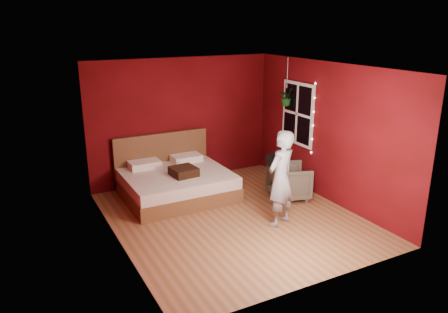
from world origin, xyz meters
TOP-DOWN VIEW (x-y plane):
  - floor at (0.00, 0.00)m, footprint 4.50×4.50m
  - room_walls at (0.00, 0.00)m, footprint 4.04×4.54m
  - window at (1.97, 0.90)m, footprint 0.05×0.97m
  - fairy_lights at (1.94, 0.38)m, footprint 0.04×0.04m
  - bed at (-0.52, 1.44)m, footprint 2.00×1.70m
  - person at (0.57, -0.56)m, footprint 0.70×0.58m
  - armchair at (1.38, 0.30)m, footprint 0.93×0.92m
  - handbag at (1.13, 0.48)m, footprint 0.34×0.25m
  - throw_pillow at (-0.45, 1.14)m, footprint 0.49×0.49m
  - hanging_plant at (1.88, 1.19)m, footprint 0.38×0.35m

SIDE VIEW (x-z plane):
  - floor at x=0.00m, z-range 0.00..0.00m
  - bed at x=-0.52m, z-range -0.26..0.84m
  - armchair at x=1.38m, z-range 0.00..0.67m
  - throw_pillow at x=-0.45m, z-range 0.50..0.66m
  - handbag at x=1.13m, z-range 0.67..0.89m
  - person at x=0.57m, z-range 0.00..1.63m
  - fairy_lights at x=1.94m, z-range 0.77..2.22m
  - window at x=1.97m, z-range 0.87..2.14m
  - room_walls at x=0.00m, z-range 0.37..2.99m
  - hanging_plant at x=1.88m, z-range 1.32..2.30m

